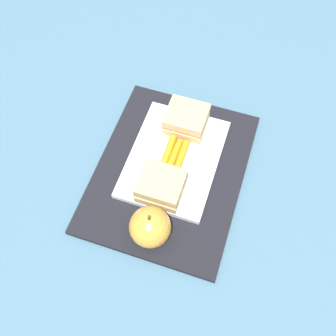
{
  "coord_description": "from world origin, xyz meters",
  "views": [
    {
      "loc": [
        0.36,
        0.11,
        0.7
      ],
      "look_at": [
        0.01,
        0.0,
        0.04
      ],
      "focal_mm": 42.91,
      "sensor_mm": 36.0,
      "label": 1
    }
  ],
  "objects_px": {
    "food_tray": "(174,159)",
    "apple": "(150,227)",
    "sandwich_half_left": "(186,119)",
    "sandwich_half_right": "(161,186)",
    "carrot_sticks_bundle": "(174,155)"
  },
  "relations": [
    {
      "from": "food_tray",
      "to": "apple",
      "type": "distance_m",
      "value": 0.16
    },
    {
      "from": "food_tray",
      "to": "sandwich_half_left",
      "type": "xyz_separation_m",
      "value": [
        -0.08,
        0.0,
        0.03
      ]
    },
    {
      "from": "food_tray",
      "to": "sandwich_half_left",
      "type": "relative_size",
      "value": 2.88
    },
    {
      "from": "sandwich_half_right",
      "to": "carrot_sticks_bundle",
      "type": "height_order",
      "value": "sandwich_half_right"
    },
    {
      "from": "sandwich_half_left",
      "to": "apple",
      "type": "height_order",
      "value": "apple"
    },
    {
      "from": "carrot_sticks_bundle",
      "to": "apple",
      "type": "relative_size",
      "value": 0.92
    },
    {
      "from": "food_tray",
      "to": "sandwich_half_right",
      "type": "distance_m",
      "value": 0.08
    },
    {
      "from": "sandwich_half_left",
      "to": "apple",
      "type": "relative_size",
      "value": 0.95
    },
    {
      "from": "food_tray",
      "to": "apple",
      "type": "xyz_separation_m",
      "value": [
        0.16,
        0.01,
        0.03
      ]
    },
    {
      "from": "sandwich_half_right",
      "to": "apple",
      "type": "relative_size",
      "value": 0.95
    },
    {
      "from": "sandwich_half_left",
      "to": "sandwich_half_right",
      "type": "bearing_deg",
      "value": 0.0
    },
    {
      "from": "apple",
      "to": "carrot_sticks_bundle",
      "type": "bearing_deg",
      "value": -177.23
    },
    {
      "from": "sandwich_half_right",
      "to": "apple",
      "type": "distance_m",
      "value": 0.08
    },
    {
      "from": "sandwich_half_right",
      "to": "apple",
      "type": "xyz_separation_m",
      "value": [
        0.08,
        0.01,
        0.0
      ]
    },
    {
      "from": "food_tray",
      "to": "apple",
      "type": "height_order",
      "value": "apple"
    }
  ]
}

